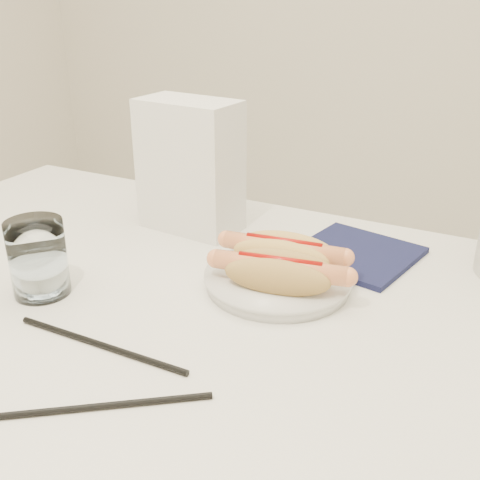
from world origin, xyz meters
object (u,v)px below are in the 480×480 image
at_px(plate, 278,281).
at_px(water_glass, 38,258).
at_px(hotdog_right, 280,273).
at_px(napkin_box, 190,166).
at_px(table, 166,333).
at_px(hotdog_left, 284,253).

xyz_separation_m(plate, water_glass, (-0.28, -0.17, 0.05)).
xyz_separation_m(hotdog_right, napkin_box, (-0.24, 0.16, 0.07)).
relative_size(table, hotdog_right, 6.56).
bearing_deg(hotdog_right, water_glass, -165.28).
height_order(table, plate, plate).
height_order(table, hotdog_left, hotdog_left).
relative_size(table, plate, 5.95).
relative_size(plate, hotdog_right, 1.10).
height_order(hotdog_left, napkin_box, napkin_box).
xyz_separation_m(hotdog_right, water_glass, (-0.30, -0.13, 0.01)).
relative_size(hotdog_left, water_glass, 1.68).
height_order(hotdog_right, water_glass, water_glass).
relative_size(table, napkin_box, 5.39).
bearing_deg(napkin_box, hotdog_left, -20.18).
bearing_deg(water_glass, hotdog_left, 34.95).
distance_m(table, hotdog_right, 0.19).
height_order(hotdog_left, hotdog_right, same).
distance_m(table, hotdog_left, 0.20).
xyz_separation_m(table, hotdog_left, (0.12, 0.13, 0.10)).
bearing_deg(table, water_glass, -156.38).
xyz_separation_m(plate, hotdog_left, (-0.00, 0.03, 0.03)).
xyz_separation_m(table, water_glass, (-0.16, -0.07, 0.11)).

